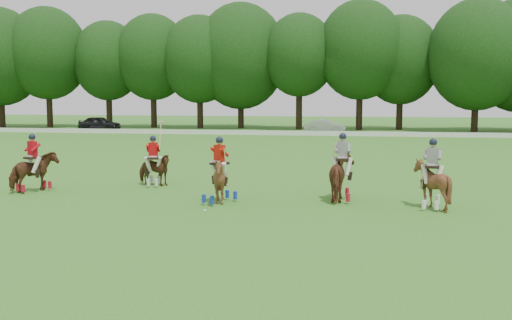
% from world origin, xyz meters
% --- Properties ---
extents(ground, '(180.00, 180.00, 0.00)m').
position_xyz_m(ground, '(0.00, 0.00, 0.00)').
color(ground, '#276C1E').
rests_on(ground, ground).
extents(tree_line, '(117.98, 14.32, 14.75)m').
position_xyz_m(tree_line, '(0.26, 48.05, 8.23)').
color(tree_line, black).
rests_on(tree_line, ground).
extents(boundary_rail, '(120.00, 0.10, 0.44)m').
position_xyz_m(boundary_rail, '(0.00, 38.00, 0.22)').
color(boundary_rail, white).
rests_on(boundary_rail, ground).
extents(car_left, '(4.55, 1.88, 1.54)m').
position_xyz_m(car_left, '(-21.35, 42.50, 0.77)').
color(car_left, black).
rests_on(car_left, ground).
extents(car_mid, '(4.16, 1.64, 1.35)m').
position_xyz_m(car_mid, '(3.18, 42.50, 0.67)').
color(car_mid, '#A6A6AB').
rests_on(car_mid, ground).
extents(polo_red_a, '(1.59, 2.00, 2.25)m').
position_xyz_m(polo_red_a, '(-6.15, 4.11, 0.81)').
color(polo_red_a, '#452112').
rests_on(polo_red_a, ground).
extents(polo_red_b, '(1.56, 1.42, 2.62)m').
position_xyz_m(polo_red_b, '(-2.08, 6.32, 0.72)').
color(polo_red_b, '#452112').
rests_on(polo_red_b, ground).
extents(polo_red_c, '(1.85, 1.91, 2.31)m').
position_xyz_m(polo_red_c, '(1.52, 3.01, 0.83)').
color(polo_red_c, '#452112').
rests_on(polo_red_c, ground).
extents(polo_stripe_a, '(1.27, 2.06, 2.41)m').
position_xyz_m(polo_stripe_a, '(5.69, 4.25, 0.88)').
color(polo_stripe_a, '#452112').
rests_on(polo_stripe_a, ground).
extents(polo_stripe_b, '(1.53, 1.66, 2.32)m').
position_xyz_m(polo_stripe_b, '(8.64, 3.32, 0.83)').
color(polo_stripe_b, '#452112').
rests_on(polo_stripe_b, ground).
extents(polo_ball, '(0.09, 0.09, 0.09)m').
position_xyz_m(polo_ball, '(1.41, 1.43, 0.04)').
color(polo_ball, white).
rests_on(polo_ball, ground).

